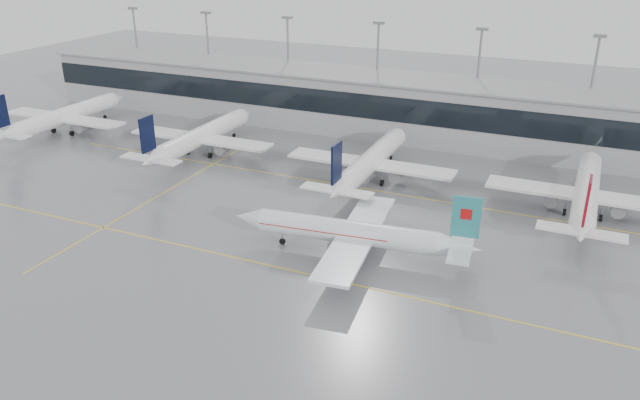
% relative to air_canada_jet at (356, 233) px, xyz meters
% --- Properties ---
extents(ground, '(320.00, 320.00, 0.00)m').
position_rel_air_canada_jet_xyz_m(ground, '(-7.36, -7.21, -3.30)').
color(ground, gray).
rests_on(ground, ground).
extents(taxi_line_main, '(120.00, 0.25, 0.01)m').
position_rel_air_canada_jet_xyz_m(taxi_line_main, '(-7.36, -7.21, -3.30)').
color(taxi_line_main, yellow).
rests_on(taxi_line_main, ground).
extents(taxi_line_north, '(120.00, 0.25, 0.01)m').
position_rel_air_canada_jet_xyz_m(taxi_line_north, '(-7.36, 22.79, -3.30)').
color(taxi_line_north, yellow).
rests_on(taxi_line_north, ground).
extents(taxi_line_cross, '(0.25, 60.00, 0.01)m').
position_rel_air_canada_jet_xyz_m(taxi_line_cross, '(-37.36, 7.79, -3.30)').
color(taxi_line_cross, yellow).
rests_on(taxi_line_cross, ground).
extents(terminal, '(180.00, 15.00, 12.00)m').
position_rel_air_canada_jet_xyz_m(terminal, '(-7.36, 54.79, 2.70)').
color(terminal, '#9E9EA2').
rests_on(terminal, ground).
extents(terminal_glass, '(180.00, 0.20, 5.00)m').
position_rel_air_canada_jet_xyz_m(terminal_glass, '(-7.36, 47.24, 4.20)').
color(terminal_glass, black).
rests_on(terminal_glass, ground).
extents(terminal_roof, '(182.00, 16.00, 0.40)m').
position_rel_air_canada_jet_xyz_m(terminal_roof, '(-7.36, 54.79, 8.90)').
color(terminal_roof, gray).
rests_on(terminal_roof, ground).
extents(light_masts, '(156.40, 1.00, 22.60)m').
position_rel_air_canada_jet_xyz_m(light_masts, '(-7.36, 60.79, 10.04)').
color(light_masts, gray).
rests_on(light_masts, ground).
extents(air_canada_jet, '(34.30, 26.98, 10.51)m').
position_rel_air_canada_jet_xyz_m(air_canada_jet, '(0.00, 0.00, 0.00)').
color(air_canada_jet, white).
rests_on(air_canada_jet, ground).
extents(parked_jet_a, '(29.64, 36.96, 11.72)m').
position_rel_air_canada_jet_xyz_m(parked_jet_a, '(-77.36, 26.48, 0.41)').
color(parked_jet_a, white).
rests_on(parked_jet_a, ground).
extents(parked_jet_b, '(29.64, 36.96, 11.72)m').
position_rel_air_canada_jet_xyz_m(parked_jet_b, '(-42.36, 26.48, 0.41)').
color(parked_jet_b, white).
rests_on(parked_jet_b, ground).
extents(parked_jet_c, '(29.64, 36.96, 11.72)m').
position_rel_air_canada_jet_xyz_m(parked_jet_c, '(-7.36, 26.48, 0.41)').
color(parked_jet_c, white).
rests_on(parked_jet_c, ground).
extents(parked_jet_d, '(29.64, 36.96, 11.72)m').
position_rel_air_canada_jet_xyz_m(parked_jet_d, '(27.64, 26.48, 0.41)').
color(parked_jet_d, white).
rests_on(parked_jet_d, ground).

